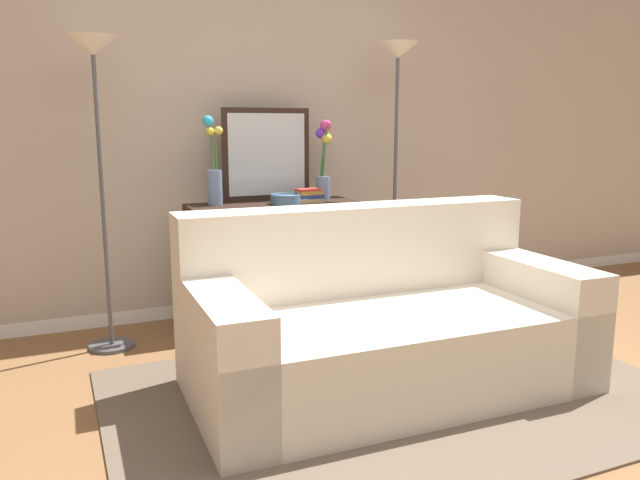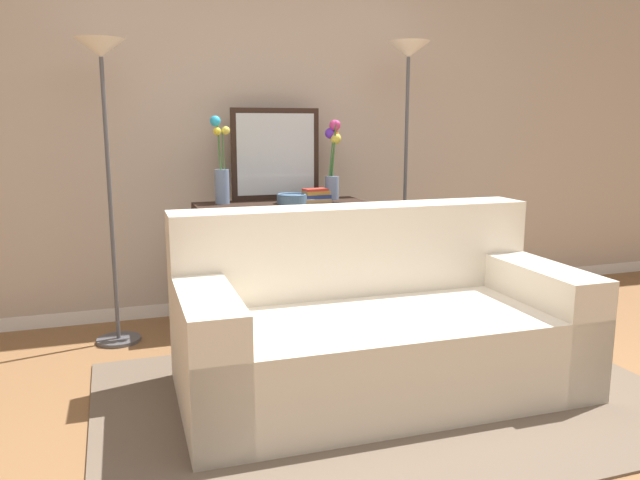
{
  "view_description": "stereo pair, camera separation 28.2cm",
  "coord_description": "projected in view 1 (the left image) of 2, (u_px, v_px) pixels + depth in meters",
  "views": [
    {
      "loc": [
        -1.22,
        -1.81,
        1.29
      ],
      "look_at": [
        0.14,
        1.33,
        0.65
      ],
      "focal_mm": 34.58,
      "sensor_mm": 36.0,
      "label": 1
    },
    {
      "loc": [
        -0.96,
        -1.92,
        1.29
      ],
      "look_at": [
        0.14,
        1.33,
        0.65
      ],
      "focal_mm": 34.58,
      "sensor_mm": 36.0,
      "label": 2
    }
  ],
  "objects": [
    {
      "name": "fruit_bowl",
      "position": [
        285.0,
        199.0,
        3.92
      ],
      "size": [
        0.19,
        0.19,
        0.06
      ],
      "color": "#4C7093",
      "rests_on": "console_table"
    },
    {
      "name": "floor_lamp_right",
      "position": [
        397.0,
        103.0,
        4.13
      ],
      "size": [
        0.28,
        0.28,
        1.83
      ],
      "color": "#4C4C51",
      "rests_on": "ground"
    },
    {
      "name": "vase_tall_flowers",
      "position": [
        214.0,
        173.0,
        3.83
      ],
      "size": [
        0.12,
        0.09,
        0.55
      ],
      "color": "#6B84AD",
      "rests_on": "console_table"
    },
    {
      "name": "console_table",
      "position": [
        273.0,
        242.0,
        4.05
      ],
      "size": [
        1.11,
        0.34,
        0.8
      ],
      "color": "black",
      "rests_on": "ground"
    },
    {
      "name": "wall_mirror",
      "position": [
        267.0,
        154.0,
        4.07
      ],
      "size": [
        0.6,
        0.02,
        0.61
      ],
      "color": "black",
      "rests_on": "console_table"
    },
    {
      "name": "floor_lamp_left",
      "position": [
        97.0,
        107.0,
        3.39
      ],
      "size": [
        0.28,
        0.28,
        1.77
      ],
      "color": "#4C4C51",
      "rests_on": "ground"
    },
    {
      "name": "book_stack",
      "position": [
        309.0,
        196.0,
        4.01
      ],
      "size": [
        0.19,
        0.14,
        0.09
      ],
      "color": "tan",
      "rests_on": "console_table"
    },
    {
      "name": "book_row_under_console",
      "position": [
        236.0,
        317.0,
        4.03
      ],
      "size": [
        0.36,
        0.18,
        0.13
      ],
      "color": "tan",
      "rests_on": "ground"
    },
    {
      "name": "area_rug",
      "position": [
        398.0,
        395.0,
        2.98
      ],
      "size": [
        2.7,
        1.79,
        0.01
      ],
      "color": "brown",
      "rests_on": "ground"
    },
    {
      "name": "ground_plane",
      "position": [
        423.0,
        472.0,
        2.35
      ],
      "size": [
        16.0,
        16.0,
        0.02
      ],
      "primitive_type": "cube",
      "color": "brown"
    },
    {
      "name": "vase_short_flowers",
      "position": [
        324.0,
        158.0,
        4.14
      ],
      "size": [
        0.11,
        0.12,
        0.53
      ],
      "color": "#6B84AD",
      "rests_on": "console_table"
    },
    {
      "name": "couch",
      "position": [
        382.0,
        326.0,
        3.08
      ],
      "size": [
        1.94,
        1.0,
        0.88
      ],
      "color": "beige",
      "rests_on": "ground"
    },
    {
      "name": "back_wall",
      "position": [
        241.0,
        106.0,
        4.2
      ],
      "size": [
        12.0,
        0.15,
        2.84
      ],
      "color": "white",
      "rests_on": "ground"
    }
  ]
}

